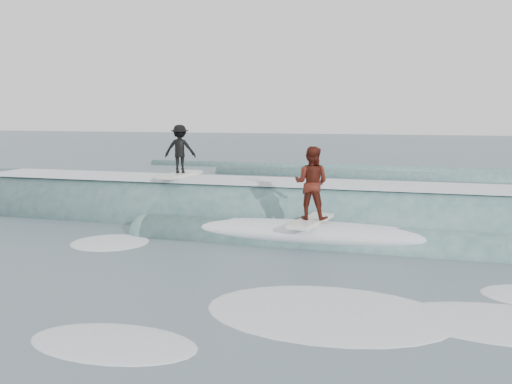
# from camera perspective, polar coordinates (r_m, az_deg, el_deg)

# --- Properties ---
(ground) EXTENTS (160.00, 160.00, 0.00)m
(ground) POSITION_cam_1_polar(r_m,az_deg,el_deg) (12.56, -4.96, -7.20)
(ground) COLOR #425761
(ground) RESTS_ON ground
(breaking_wave) EXTENTS (23.06, 4.06, 2.56)m
(breaking_wave) POSITION_cam_1_polar(r_m,az_deg,el_deg) (16.60, 1.43, -3.33)
(breaking_wave) COLOR #3A6262
(breaking_wave) RESTS_ON ground
(surfer_black) EXTENTS (1.05, 2.03, 1.57)m
(surfer_black) POSITION_cam_1_polar(r_m,az_deg,el_deg) (17.57, -7.60, 3.97)
(surfer_black) COLOR silver
(surfer_black) RESTS_ON ground
(surfer_red) EXTENTS (0.93, 2.06, 1.91)m
(surfer_red) POSITION_cam_1_polar(r_m,az_deg,el_deg) (14.13, 5.56, 0.55)
(surfer_red) COLOR white
(surfer_red) RESTS_ON ground
(whitewater) EXTENTS (17.48, 7.39, 0.10)m
(whitewater) POSITION_cam_1_polar(r_m,az_deg,el_deg) (10.54, -0.98, -10.14)
(whitewater) COLOR white
(whitewater) RESTS_ON ground
(far_swells) EXTENTS (37.02, 8.65, 0.80)m
(far_swells) POSITION_cam_1_polar(r_m,az_deg,el_deg) (29.80, 4.26, 1.56)
(far_swells) COLOR #3A6262
(far_swells) RESTS_ON ground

